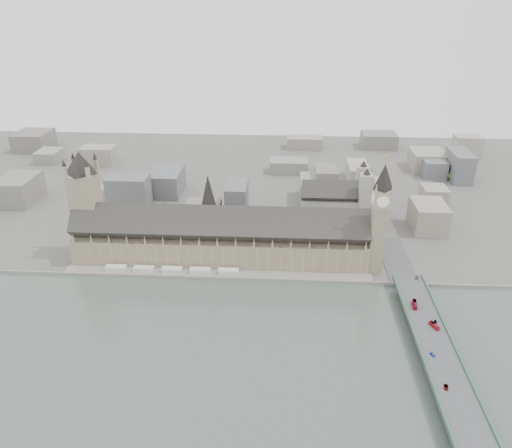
# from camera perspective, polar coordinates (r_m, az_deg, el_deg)

# --- Properties ---
(ground) EXTENTS (900.00, 900.00, 0.00)m
(ground) POSITION_cam_1_polar(r_m,az_deg,el_deg) (447.37, -4.34, -5.37)
(ground) COLOR #595651
(ground) RESTS_ON ground
(river_thames) EXTENTS (600.00, 600.00, 0.00)m
(river_thames) POSITION_cam_1_polar(r_m,az_deg,el_deg) (319.33, -8.34, -20.71)
(river_thames) COLOR #404C44
(river_thames) RESTS_ON ground
(embankment_wall) EXTENTS (600.00, 1.50, 3.00)m
(embankment_wall) POSITION_cam_1_polar(r_m,az_deg,el_deg) (433.91, -4.60, -6.21)
(embankment_wall) COLOR slate
(embankment_wall) RESTS_ON ground
(river_terrace) EXTENTS (270.00, 15.00, 2.00)m
(river_terrace) POSITION_cam_1_polar(r_m,az_deg,el_deg) (440.50, -4.47, -5.76)
(river_terrace) COLOR slate
(river_terrace) RESTS_ON ground
(terrace_tents) EXTENTS (118.00, 7.00, 4.00)m
(terrace_tents) POSITION_cam_1_polar(r_m,az_deg,el_deg) (446.23, -9.59, -5.18)
(terrace_tents) COLOR silver
(terrace_tents) RESTS_ON river_terrace
(palace_of_westminster) EXTENTS (265.00, 40.73, 55.44)m
(palace_of_westminster) POSITION_cam_1_polar(r_m,az_deg,el_deg) (453.42, -4.12, -1.63)
(palace_of_westminster) COLOR gray
(palace_of_westminster) RESTS_ON ground
(elizabeth_tower) EXTENTS (17.00, 17.00, 107.50)m
(elizabeth_tower) POSITION_cam_1_polar(r_m,az_deg,el_deg) (431.97, 14.00, 1.40)
(elizabeth_tower) COLOR gray
(elizabeth_tower) RESTS_ON ground
(victoria_tower) EXTENTS (30.00, 30.00, 100.00)m
(victoria_tower) POSITION_cam_1_polar(r_m,az_deg,el_deg) (476.27, -18.89, 2.67)
(victoria_tower) COLOR gray
(victoria_tower) RESTS_ON ground
(central_tower) EXTENTS (13.00, 13.00, 48.00)m
(central_tower) POSITION_cam_1_polar(r_m,az_deg,el_deg) (445.61, -5.44, 2.81)
(central_tower) COLOR tan
(central_tower) RESTS_ON ground
(westminster_bridge) EXTENTS (25.00, 325.00, 10.25)m
(westminster_bridge) POSITION_cam_1_polar(r_m,az_deg,el_deg) (383.51, 19.12, -11.89)
(westminster_bridge) COLOR #474749
(westminster_bridge) RESTS_ON ground
(bridge_parapets) EXTENTS (25.00, 235.00, 1.15)m
(bridge_parapets) POSITION_cam_1_polar(r_m,az_deg,el_deg) (347.14, 21.08, -15.54)
(bridge_parapets) COLOR #346049
(bridge_parapets) RESTS_ON westminster_bridge
(westminster_abbey) EXTENTS (68.00, 36.00, 64.00)m
(westminster_abbey) POSITION_cam_1_polar(r_m,az_deg,el_deg) (519.97, 9.14, 2.08)
(westminster_abbey) COLOR gray
(westminster_abbey) RESTS_ON ground
(city_skyline_inland) EXTENTS (720.00, 360.00, 38.00)m
(city_skyline_inland) POSITION_cam_1_polar(r_m,az_deg,el_deg) (661.81, -1.70, 7.02)
(city_skyline_inland) COLOR gray
(city_skyline_inland) RESTS_ON ground
(park_trees) EXTENTS (110.00, 30.00, 15.00)m
(park_trees) POSITION_cam_1_polar(r_m,az_deg,el_deg) (497.16, -4.64, -1.04)
(park_trees) COLOR #244619
(park_trees) RESTS_ON ground
(red_bus_north) EXTENTS (4.55, 12.11, 3.30)m
(red_bus_north) POSITION_cam_1_polar(r_m,az_deg,el_deg) (400.32, 17.69, -8.73)
(red_bus_north) COLOR #A5122B
(red_bus_north) RESTS_ON westminster_bridge
(red_bus_south) EXTENTS (5.93, 9.85, 2.71)m
(red_bus_south) POSITION_cam_1_polar(r_m,az_deg,el_deg) (382.77, 19.70, -10.86)
(red_bus_south) COLOR red
(red_bus_south) RESTS_ON westminster_bridge
(car_blue) EXTENTS (3.16, 4.92, 1.56)m
(car_blue) POSITION_cam_1_polar(r_m,az_deg,el_deg) (357.44, 19.53, -13.86)
(car_blue) COLOR #1C45B8
(car_blue) RESTS_ON westminster_bridge
(car_silver) EXTENTS (2.46, 4.58, 1.43)m
(car_silver) POSITION_cam_1_polar(r_m,az_deg,el_deg) (387.75, 19.83, -10.49)
(car_silver) COLOR gray
(car_silver) RESTS_ON westminster_bridge
(car_grey) EXTENTS (3.37, 5.51, 1.43)m
(car_grey) POSITION_cam_1_polar(r_m,az_deg,el_deg) (336.41, 20.91, -17.01)
(car_grey) COLOR gray
(car_grey) RESTS_ON westminster_bridge
(car_approach) EXTENTS (3.91, 5.63, 1.51)m
(car_approach) POSITION_cam_1_polar(r_m,az_deg,el_deg) (436.81, 17.90, -5.82)
(car_approach) COLOR gray
(car_approach) RESTS_ON westminster_bridge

